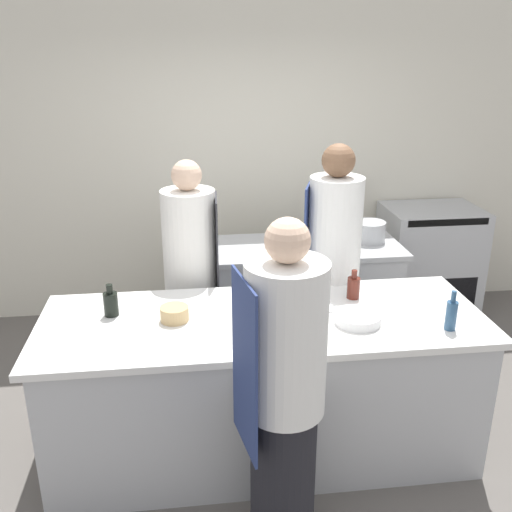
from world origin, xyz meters
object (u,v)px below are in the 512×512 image
Objects in this scene: chef_at_prep_near at (284,396)px; chef_at_stove at (192,281)px; chef_at_pass_far at (332,275)px; bowl_mixing_large at (175,314)px; oven_range at (428,261)px; stockpot at (369,231)px; bowl_prep_small at (358,318)px; bottle_vinegar at (353,287)px; bottle_wine at (451,314)px; bottle_olive_oil at (111,303)px.

chef_at_stove is (-0.40, 1.46, -0.01)m from chef_at_prep_near.
chef_at_pass_far reaches higher than chef_at_stove.
bowl_mixing_large is (-0.11, -0.71, 0.10)m from chef_at_stove.
stockpot reaches higher than oven_range.
bowl_prep_small is (-1.26, -1.89, 0.43)m from oven_range.
oven_range is at bearing 56.27° from bowl_prep_small.
chef_at_pass_far is 0.38m from bottle_vinegar.
bottle_wine is 0.87× the size of bowl_prep_small.
bowl_mixing_large is (-1.06, -0.54, 0.04)m from chef_at_pass_far.
bottle_vinegar is at bearing 78.10° from bowl_prep_small.
chef_at_pass_far is at bearing 16.75° from bottle_olive_oil.
bowl_mixing_large is 0.63× the size of stockpot.
bowl_prep_small is (0.92, -0.87, 0.09)m from chef_at_stove.
bottle_wine reaches higher than bottle_olive_oil.
bottle_olive_oil is at bearing 34.99° from chef_at_prep_near.
bottle_wine is (-0.78, -2.03, 0.49)m from oven_range.
chef_at_pass_far is at bearing -135.92° from oven_range.
stockpot is (1.53, 1.22, 0.04)m from bowl_mixing_large.
chef_at_prep_near is 1.40m from chef_at_pass_far.
chef_at_prep_near is (-1.79, -2.48, 0.35)m from oven_range.
chef_at_pass_far is 6.88× the size of bowl_prep_small.
bottle_vinegar is at bearing 9.00° from bowl_mixing_large.
oven_range is 3.15m from bottle_olive_oil.
chef_at_pass_far is at bearing 95.95° from bottle_vinegar.
chef_at_prep_near is 2.22m from stockpot.
oven_range is 1.04m from stockpot.
chef_at_prep_near is at bearing -117.50° from stockpot.
bowl_mixing_large is 0.62× the size of bowl_prep_small.
chef_at_pass_far is (0.95, -0.17, 0.06)m from chef_at_stove.
bottle_vinegar is (-1.19, -1.56, 0.48)m from oven_range.
bottle_olive_oil is at bearing -149.64° from stockpot.
bottle_olive_oil is (-0.87, 0.86, 0.13)m from chef_at_prep_near.
bowl_prep_small is 1.47m from stockpot.
bottle_vinegar is (1.46, 0.06, -0.00)m from bottle_olive_oil.
oven_range is at bearing 31.41° from bottle_olive_oil.
oven_range is 4.40× the size of bottle_wine.
bottle_vinegar is 1.13m from stockpot.
bottle_olive_oil is 0.74× the size of bowl_prep_small.
bottle_wine is at bearing -133.12° from chef_at_pass_far.
bottle_olive_oil is 0.38m from bowl_mixing_large.
chef_at_pass_far is 9.33× the size of bottle_olive_oil.
oven_range is 5.23× the size of bottle_olive_oil.
oven_range is 0.56× the size of chef_at_pass_far.
bowl_mixing_large is (0.37, -0.11, -0.03)m from bottle_olive_oil.
chef_at_pass_far is (-1.23, -1.19, 0.41)m from oven_range.
bottle_vinegar is 0.34m from bowl_prep_small.
chef_at_pass_far is at bearing 82.41° from chef_at_stove.
oven_range is at bearing 52.58° from bottle_vinegar.
bottle_wine is at bearing -12.31° from bottle_olive_oil.
bottle_wine reaches higher than stockpot.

